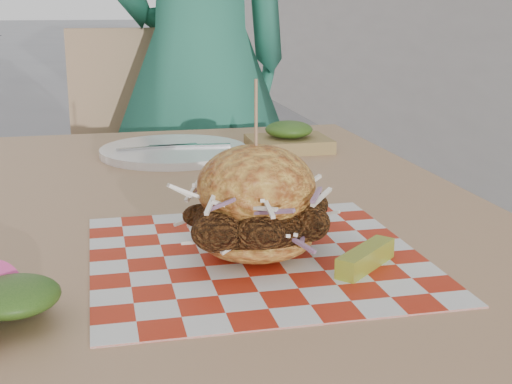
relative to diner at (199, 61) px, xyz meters
The scene contains 8 objects.
diner is the anchor object (origin of this frame).
patio_table 1.09m from the diner, 98.33° to the right, with size 0.80×1.20×0.75m.
patio_chair 0.35m from the diner, behind, with size 0.43×0.44×0.95m.
paper_liner 1.29m from the diner, 95.68° to the right, with size 0.36×0.36×0.00m, color red.
sandwich 1.28m from the diner, 95.68° to the right, with size 0.17×0.17×0.19m.
pickle_spear 1.34m from the diner, 90.96° to the right, with size 0.10×0.02×0.02m, color #98A830.
place_setting 0.74m from the diner, 102.24° to the right, with size 0.27×0.27×0.02m.
kraft_tray 0.73m from the diner, 84.94° to the right, with size 0.15×0.12×0.06m.
Camera 1 is at (0.15, -1.29, 1.03)m, focal length 50.00 mm.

